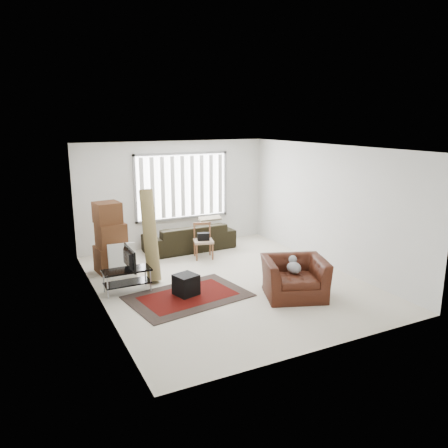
{
  "coord_description": "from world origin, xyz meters",
  "views": [
    {
      "loc": [
        -3.79,
        -7.45,
        3.22
      ],
      "look_at": [
        0.24,
        0.63,
        1.05
      ],
      "focal_mm": 35.0,
      "sensor_mm": 36.0,
      "label": 1
    }
  ],
  "objects_px": {
    "tv_stand": "(127,276)",
    "moving_boxes": "(110,240)",
    "side_chair": "(203,239)",
    "sofa": "(189,233)",
    "armchair": "(294,275)"
  },
  "relations": [
    {
      "from": "sofa",
      "to": "side_chair",
      "type": "relative_size",
      "value": 2.72
    },
    {
      "from": "tv_stand",
      "to": "side_chair",
      "type": "relative_size",
      "value": 1.09
    },
    {
      "from": "side_chair",
      "to": "armchair",
      "type": "distance_m",
      "value": 2.94
    },
    {
      "from": "tv_stand",
      "to": "moving_boxes",
      "type": "distance_m",
      "value": 1.37
    },
    {
      "from": "sofa",
      "to": "side_chair",
      "type": "bearing_deg",
      "value": 91.2
    },
    {
      "from": "side_chair",
      "to": "moving_boxes",
      "type": "bearing_deg",
      "value": -165.46
    },
    {
      "from": "sofa",
      "to": "side_chair",
      "type": "height_order",
      "value": "sofa"
    },
    {
      "from": "tv_stand",
      "to": "moving_boxes",
      "type": "height_order",
      "value": "moving_boxes"
    },
    {
      "from": "moving_boxes",
      "to": "sofa",
      "type": "xyz_separation_m",
      "value": [
        2.13,
        0.76,
        -0.28
      ]
    },
    {
      "from": "moving_boxes",
      "to": "armchair",
      "type": "height_order",
      "value": "moving_boxes"
    },
    {
      "from": "moving_boxes",
      "to": "side_chair",
      "type": "height_order",
      "value": "moving_boxes"
    },
    {
      "from": "armchair",
      "to": "moving_boxes",
      "type": "bearing_deg",
      "value": 153.69
    },
    {
      "from": "sofa",
      "to": "moving_boxes",
      "type": "bearing_deg",
      "value": 17.68
    },
    {
      "from": "moving_boxes",
      "to": "side_chair",
      "type": "bearing_deg",
      "value": -0.53
    },
    {
      "from": "tv_stand",
      "to": "armchair",
      "type": "bearing_deg",
      "value": -30.35
    }
  ]
}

